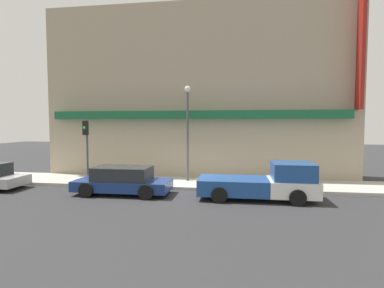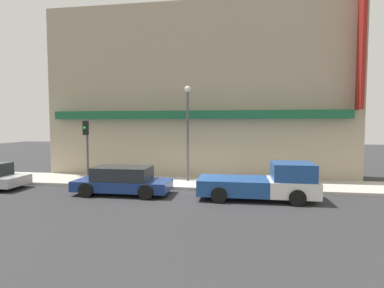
{
  "view_description": "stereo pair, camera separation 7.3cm",
  "coord_description": "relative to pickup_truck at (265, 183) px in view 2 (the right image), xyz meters",
  "views": [
    {
      "loc": [
        2.55,
        -15.31,
        3.46
      ],
      "look_at": [
        0.11,
        1.29,
        2.36
      ],
      "focal_mm": 28.0,
      "sensor_mm": 36.0,
      "label": 1
    },
    {
      "loc": [
        2.62,
        -15.3,
        3.46
      ],
      "look_at": [
        0.11,
        1.29,
        2.36
      ],
      "focal_mm": 28.0,
      "sensor_mm": 36.0,
      "label": 2
    }
  ],
  "objects": [
    {
      "name": "ground_plane",
      "position": [
        -3.9,
        1.29,
        -0.76
      ],
      "size": [
        80.0,
        80.0,
        0.0
      ],
      "primitive_type": "plane",
      "color": "#2D2D30"
    },
    {
      "name": "sidewalk",
      "position": [
        -3.9,
        2.9,
        -0.68
      ],
      "size": [
        36.0,
        3.23,
        0.16
      ],
      "color": "#B7B2A8",
      "rests_on": "ground"
    },
    {
      "name": "building",
      "position": [
        -3.88,
        6.0,
        4.76
      ],
      "size": [
        19.8,
        3.8,
        11.52
      ],
      "color": "tan",
      "rests_on": "ground"
    },
    {
      "name": "pickup_truck",
      "position": [
        0.0,
        0.0,
        0.0
      ],
      "size": [
        5.35,
        2.22,
        1.72
      ],
      "rotation": [
        0.0,
        0.0,
        0.01
      ],
      "color": "white",
      "rests_on": "ground"
    },
    {
      "name": "parked_car",
      "position": [
        -6.88,
        -0.0,
        -0.08
      ],
      "size": [
        4.73,
        2.05,
        1.37
      ],
      "rotation": [
        0.0,
        0.0,
        -0.04
      ],
      "color": "navy",
      "rests_on": "ground"
    },
    {
      "name": "fire_hydrant",
      "position": [
        -0.01,
        1.89,
        -0.29
      ],
      "size": [
        0.19,
        0.19,
        0.62
      ],
      "color": "#196633",
      "rests_on": "sidewalk"
    },
    {
      "name": "street_lamp",
      "position": [
        -4.13,
        3.15,
        2.85
      ],
      "size": [
        0.36,
        0.36,
        5.52
      ],
      "color": "#4C4C4C",
      "rests_on": "sidewalk"
    },
    {
      "name": "traffic_light",
      "position": [
        -9.72,
        1.81,
        1.82
      ],
      "size": [
        0.28,
        0.42,
        3.5
      ],
      "color": "#4C4C4C",
      "rests_on": "sidewalk"
    }
  ]
}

